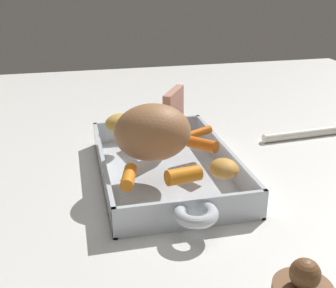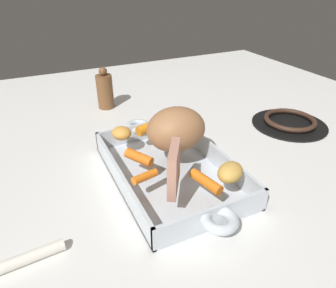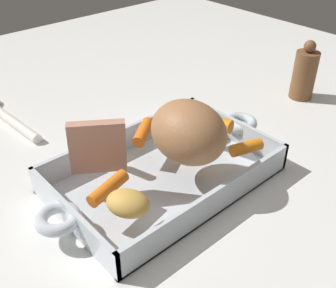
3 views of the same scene
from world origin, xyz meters
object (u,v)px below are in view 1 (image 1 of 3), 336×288
at_px(roasting_dish, 166,168).
at_px(roast_slice_thick, 174,111).
at_px(baby_carrot_short, 129,177).
at_px(potato_whole, 224,169).
at_px(serving_spoon, 320,132).
at_px(baby_carrot_center_right, 202,144).
at_px(pork_roast, 153,132).
at_px(baby_carrot_center_left, 199,133).
at_px(potato_corner, 119,122).
at_px(baby_carrot_southeast, 185,175).
at_px(baby_carrot_long, 145,124).

height_order(roasting_dish, roast_slice_thick, roast_slice_thick).
distance_m(baby_carrot_short, potato_whole, 0.14).
bearing_deg(serving_spoon, roast_slice_thick, 179.14).
distance_m(roast_slice_thick, baby_carrot_center_right, 0.11).
distance_m(roast_slice_thick, baby_carrot_short, 0.23).
distance_m(roast_slice_thick, potato_whole, 0.22).
xyz_separation_m(pork_roast, baby_carrot_center_left, (0.08, -0.10, -0.04)).
bearing_deg(baby_carrot_center_left, roasting_dish, 124.58).
bearing_deg(potato_whole, potato_corner, 28.92).
xyz_separation_m(potato_whole, potato_corner, (0.24, 0.13, 0.00)).
xyz_separation_m(roasting_dish, baby_carrot_southeast, (-0.12, -0.00, 0.05)).
bearing_deg(serving_spoon, baby_carrot_long, 175.54).
bearing_deg(roasting_dish, potato_whole, -151.26).
bearing_deg(baby_carrot_center_right, potato_whole, -179.38).
relative_size(pork_roast, serving_spoon, 0.53).
height_order(pork_roast, baby_carrot_center_right, pork_roast).
distance_m(roast_slice_thick, potato_corner, 0.11).
height_order(baby_carrot_short, potato_whole, potato_whole).
height_order(roasting_dish, baby_carrot_center_left, baby_carrot_center_left).
distance_m(baby_carrot_southeast, baby_carrot_center_right, 0.13).
height_order(pork_roast, roast_slice_thick, pork_roast).
bearing_deg(baby_carrot_short, baby_carrot_center_right, -56.79).
relative_size(baby_carrot_long, baby_carrot_center_left, 1.27).
relative_size(pork_roast, roast_slice_thick, 1.55).
xyz_separation_m(baby_carrot_center_left, baby_carrot_center_right, (-0.06, 0.01, 0.00)).
xyz_separation_m(pork_roast, potato_whole, (-0.09, -0.09, -0.03)).
xyz_separation_m(roasting_dish, pork_roast, (-0.03, 0.03, 0.08)).
relative_size(baby_carrot_long, baby_carrot_center_right, 1.14).
bearing_deg(baby_carrot_southeast, roasting_dish, 1.34).
xyz_separation_m(baby_carrot_short, potato_whole, (-0.01, -0.14, 0.00)).
bearing_deg(roast_slice_thick, baby_carrot_long, 68.19).
bearing_deg(baby_carrot_center_right, baby_carrot_center_left, -11.03).
bearing_deg(baby_carrot_short, potato_whole, -95.65).
distance_m(roasting_dish, roast_slice_thick, 0.13).
bearing_deg(baby_carrot_center_left, serving_spoon, -78.20).
height_order(baby_carrot_short, baby_carrot_southeast, baby_carrot_southeast).
height_order(roast_slice_thick, baby_carrot_long, roast_slice_thick).
bearing_deg(potato_corner, baby_carrot_center_right, -134.84).
xyz_separation_m(baby_carrot_center_left, baby_carrot_southeast, (-0.17, 0.07, 0.00)).
xyz_separation_m(baby_carrot_southeast, potato_corner, (0.24, 0.07, 0.00)).
relative_size(roast_slice_thick, baby_carrot_center_right, 1.38).
xyz_separation_m(baby_carrot_long, baby_carrot_center_right, (-0.13, -0.08, 0.00)).
relative_size(baby_carrot_southeast, baby_carrot_center_right, 0.92).
distance_m(baby_carrot_southeast, potato_whole, 0.06).
xyz_separation_m(roasting_dish, baby_carrot_center_left, (0.05, -0.08, 0.04)).
relative_size(pork_roast, potato_whole, 2.70).
xyz_separation_m(pork_roast, roast_slice_thick, (0.12, -0.06, -0.01)).
distance_m(pork_roast, baby_carrot_long, 0.15).
bearing_deg(baby_carrot_short, serving_spoon, -64.35).
bearing_deg(baby_carrot_center_right, baby_carrot_long, 32.39).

